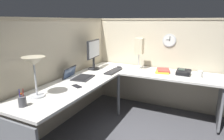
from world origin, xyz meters
name	(u,v)px	position (x,y,z in m)	size (l,w,h in m)	color
ground_plane	(123,121)	(0.00, 0.00, 0.00)	(6.80, 6.80, 0.00)	#47474C
cubicle_wall_back	(62,72)	(-0.36, 0.87, 0.79)	(2.57, 0.12, 1.58)	beige
cubicle_wall_right	(156,63)	(0.87, -0.27, 0.79)	(0.12, 2.37, 1.58)	beige
desk	(123,86)	(-0.15, -0.05, 0.63)	(2.35, 2.15, 0.73)	silver
monitor	(94,52)	(0.20, 0.64, 1.02)	(0.46, 0.20, 0.50)	#232326
laptop	(77,76)	(-0.35, 0.60, 0.75)	(0.39, 0.42, 0.22)	#232326
keyboard	(114,71)	(0.18, 0.26, 0.74)	(0.43, 0.14, 0.02)	#232326
computer_mouse	(119,67)	(0.46, 0.28, 0.75)	(0.06, 0.10, 0.03)	#232326
desk_lamp_dome	(34,64)	(-1.14, 0.57, 1.09)	(0.24, 0.24, 0.44)	#B7BABF
pen_cup	(22,101)	(-1.38, 0.51, 0.78)	(0.08, 0.08, 0.18)	#4C4C51
cell_phone	(77,86)	(-0.67, 0.37, 0.73)	(0.07, 0.14, 0.01)	black
office_phone	(184,73)	(0.48, -0.79, 0.77)	(0.20, 0.22, 0.11)	black
book_stack	(163,71)	(0.52, -0.47, 0.75)	(0.32, 0.26, 0.04)	yellow
desk_lamp_paper	(139,47)	(0.51, -0.06, 1.11)	(0.13, 0.13, 0.53)	#B7BABF
coffee_mug	(200,74)	(0.46, -1.02, 0.78)	(0.08, 0.08, 0.10)	silver
wall_clock	(169,40)	(0.82, -0.49, 1.21)	(0.04, 0.22, 0.22)	#B7BABF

